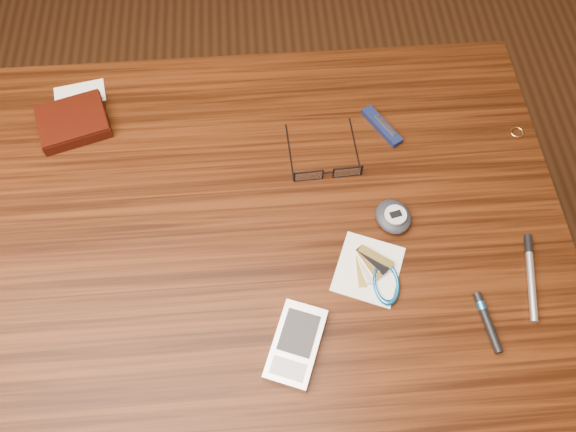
% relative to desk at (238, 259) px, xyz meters
% --- Properties ---
extents(ground, '(3.80, 3.80, 0.00)m').
position_rel_desk_xyz_m(ground, '(0.00, 0.00, -0.65)').
color(ground, '#472814').
rests_on(ground, ground).
extents(desk, '(1.00, 0.70, 0.75)m').
position_rel_desk_xyz_m(desk, '(0.00, 0.00, 0.00)').
color(desk, '#331608').
rests_on(desk, ground).
extents(wallet_and_card, '(0.13, 0.16, 0.02)m').
position_rel_desk_xyz_m(wallet_and_card, '(-0.25, 0.21, 0.11)').
color(wallet_and_card, black).
rests_on(wallet_and_card, desk).
extents(eyeglasses, '(0.11, 0.12, 0.02)m').
position_rel_desk_xyz_m(eyeglasses, '(0.15, 0.09, 0.11)').
color(eyeglasses, black).
rests_on(eyeglasses, desk).
extents(gold_ring, '(0.03, 0.03, 0.00)m').
position_rel_desk_xyz_m(gold_ring, '(0.47, 0.15, 0.10)').
color(gold_ring, tan).
rests_on(gold_ring, desk).
extents(pda_phone, '(0.09, 0.12, 0.02)m').
position_rel_desk_xyz_m(pda_phone, '(0.08, -0.18, 0.11)').
color(pda_phone, silver).
rests_on(pda_phone, desk).
extents(pedometer, '(0.06, 0.07, 0.02)m').
position_rel_desk_xyz_m(pedometer, '(0.24, 0.00, 0.11)').
color(pedometer, black).
rests_on(pedometer, desk).
extents(notepad_keys, '(0.12, 0.12, 0.01)m').
position_rel_desk_xyz_m(notepad_keys, '(0.20, -0.09, 0.11)').
color(notepad_keys, white).
rests_on(notepad_keys, desk).
extents(pocket_knife, '(0.06, 0.08, 0.01)m').
position_rel_desk_xyz_m(pocket_knife, '(0.25, 0.17, 0.11)').
color(pocket_knife, '#0E1834').
rests_on(pocket_knife, desk).
extents(silver_pen, '(0.04, 0.13, 0.01)m').
position_rel_desk_xyz_m(silver_pen, '(0.42, -0.10, 0.11)').
color(silver_pen, silver).
rests_on(silver_pen, desk).
extents(black_blue_pen, '(0.02, 0.09, 0.01)m').
position_rel_desk_xyz_m(black_blue_pen, '(0.34, -0.16, 0.11)').
color(black_blue_pen, black).
rests_on(black_blue_pen, desk).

